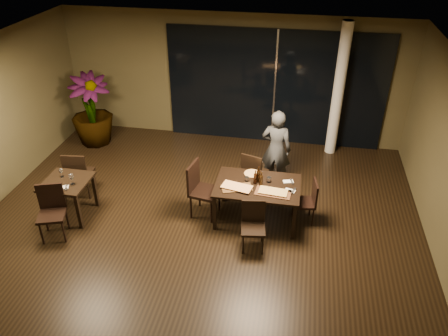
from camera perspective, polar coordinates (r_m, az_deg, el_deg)
The scene contains 30 objects.
ground at distance 7.71m, azimuth -4.02°, elevation -9.35°, with size 8.00×8.00×0.00m, color black.
wall_back at distance 10.41m, azimuth 1.15°, elevation 11.69°, with size 8.00×0.10×3.00m, color #494126.
ceiling at distance 6.17m, azimuth -5.08°, elevation 12.34°, with size 8.00×8.00×0.04m, color silver.
window_panel at distance 10.28m, azimuth 6.65°, elevation 10.32°, with size 5.00×0.06×2.70m, color black.
column at distance 9.95m, azimuth 14.71°, elevation 9.69°, with size 0.24×0.24×3.00m, color white.
main_table at distance 7.78m, azimuth 4.39°, elevation -2.66°, with size 1.50×1.00×0.75m.
side_table at distance 8.39m, azimuth -19.79°, elevation -2.31°, with size 0.80×0.80×0.75m.
chair_main_far at distance 8.55m, azimuth 3.87°, elevation -0.46°, with size 0.54×0.54×0.92m.
chair_main_near at distance 7.32m, azimuth 3.83°, elevation -7.12°, with size 0.45×0.45×0.85m.
chair_main_left at distance 7.96m, azimuth -3.16°, elevation -2.47°, with size 0.57×0.57×1.06m.
chair_main_right at distance 7.98m, azimuth 10.96°, elevation -4.07°, with size 0.44×0.44×0.84m.
chair_side_far at distance 8.91m, azimuth -18.51°, elevation -0.52°, with size 0.50×0.50×0.98m.
chair_side_near at distance 8.06m, azimuth -21.58°, elevation -4.93°, with size 0.57×0.57×0.97m.
diner at distance 8.74m, azimuth 6.82°, elevation 2.48°, with size 0.56×0.37×1.65m, color #323437.
potted_plant at distance 10.76m, azimuth -16.95°, elevation 7.25°, with size 0.93×0.93×1.70m, color #1B4F1A.
pizza_board_left at distance 7.63m, azimuth 1.68°, elevation -2.61°, with size 0.53×0.26×0.01m, color #422B15.
pizza_board_right at distance 7.56m, azimuth 6.42°, elevation -3.20°, with size 0.61×0.31×0.01m, color #482917.
oblong_pizza_left at distance 7.62m, azimuth 1.68°, elevation -2.50°, with size 0.51×0.24×0.02m, color maroon, non-canonical shape.
oblong_pizza_right at distance 7.55m, azimuth 6.43°, elevation -3.10°, with size 0.47×0.22×0.02m, color maroon, non-canonical shape.
round_pizza at distance 8.03m, azimuth 3.69°, elevation -0.75°, with size 0.28×0.28×0.01m, color #C74716.
bottle_a at distance 7.70m, azimuth 4.11°, elevation -1.19°, with size 0.06×0.06×0.27m, color black, non-canonical shape.
bottle_b at distance 7.65m, azimuth 4.87°, elevation -1.45°, with size 0.06×0.06×0.27m, color black, non-canonical shape.
bottle_c at distance 7.75m, azimuth 4.51°, elevation -0.84°, with size 0.07×0.07×0.30m, color black, non-canonical shape.
tumbler_left at distance 7.81m, azimuth 3.00°, elevation -1.44°, with size 0.07×0.07×0.08m, color white.
tumbler_right at distance 7.81m, azimuth 5.87°, elevation -1.52°, with size 0.08×0.08×0.10m, color white.
napkin_near at distance 7.64m, azimuth 8.62°, elevation -2.94°, with size 0.18×0.10×0.01m, color white.
napkin_far at distance 7.88m, azimuth 8.39°, elevation -1.77°, with size 0.18×0.10×0.01m, color white.
wine_glass_a at distance 8.43m, azimuth -20.50°, elevation -0.62°, with size 0.07×0.07×0.16m, color white, non-canonical shape.
wine_glass_b at distance 8.14m, azimuth -19.26°, elevation -1.40°, with size 0.09×0.09×0.20m, color white, non-canonical shape.
side_napkin at distance 8.14m, azimuth -20.26°, elevation -2.40°, with size 0.18×0.11×0.01m, color silver.
Camera 1 is at (1.58, -5.61, 5.04)m, focal length 35.00 mm.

